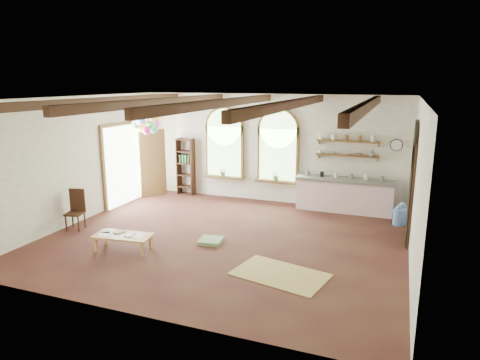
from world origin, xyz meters
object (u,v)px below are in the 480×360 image
at_px(coffee_table, 123,237).
at_px(side_chair, 76,218).
at_px(balloon_cluster, 147,124).
at_px(kitchen_counter, 344,195).

distance_m(coffee_table, side_chair, 2.04).
bearing_deg(coffee_table, side_chair, 159.19).
height_order(coffee_table, balloon_cluster, balloon_cluster).
xyz_separation_m(coffee_table, side_chair, (-1.91, 0.72, -0.03)).
distance_m(coffee_table, balloon_cluster, 4.51).
relative_size(kitchen_counter, coffee_table, 2.05).
relative_size(coffee_table, side_chair, 1.32).
height_order(side_chair, balloon_cluster, balloon_cluster).
bearing_deg(side_chair, balloon_cluster, 85.24).
bearing_deg(kitchen_counter, coffee_table, -131.51).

